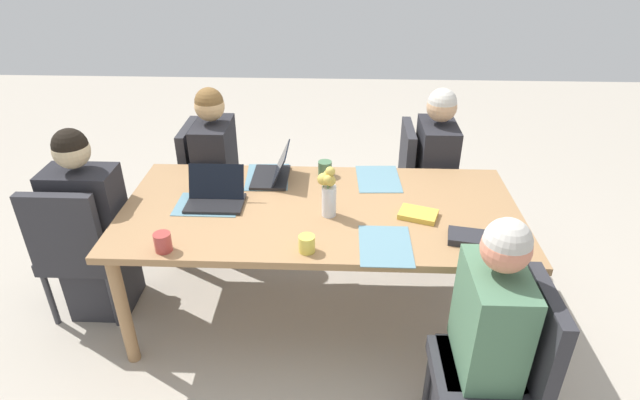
# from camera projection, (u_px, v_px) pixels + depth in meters

# --- Properties ---
(ground_plane) EXTENTS (10.00, 10.00, 0.00)m
(ground_plane) POSITION_uv_depth(u_px,v_px,m) (320.00, 310.00, 3.29)
(ground_plane) COLOR #B2A899
(dining_table) EXTENTS (2.22, 1.04, 0.75)m
(dining_table) POSITION_uv_depth(u_px,v_px,m) (320.00, 218.00, 2.95)
(dining_table) COLOR #9E754C
(dining_table) RESTS_ON ground_plane
(chair_head_right_left_near) EXTENTS (0.44, 0.44, 0.90)m
(chair_head_right_left_near) POSITION_uv_depth(u_px,v_px,m) (78.00, 245.00, 3.03)
(chair_head_right_left_near) COLOR #2D2D33
(chair_head_right_left_near) RESTS_ON ground_plane
(person_head_right_left_near) EXTENTS (0.40, 0.36, 1.19)m
(person_head_right_left_near) POSITION_uv_depth(u_px,v_px,m) (93.00, 234.00, 3.08)
(person_head_right_left_near) COLOR #2D2D33
(person_head_right_left_near) RESTS_ON ground_plane
(chair_near_left_mid) EXTENTS (0.44, 0.44, 0.90)m
(chair_near_left_mid) POSITION_uv_depth(u_px,v_px,m) (209.00, 179.00, 3.77)
(chair_near_left_mid) COLOR #2D2D33
(chair_near_left_mid) RESTS_ON ground_plane
(person_near_left_mid) EXTENTS (0.36, 0.40, 1.19)m
(person_near_left_mid) POSITION_uv_depth(u_px,v_px,m) (218.00, 179.00, 3.70)
(person_near_left_mid) COLOR #2D2D33
(person_near_left_mid) RESTS_ON ground_plane
(chair_near_left_far) EXTENTS (0.44, 0.44, 0.90)m
(chair_near_left_far) POSITION_uv_depth(u_px,v_px,m) (421.00, 180.00, 3.76)
(chair_near_left_far) COLOR #2D2D33
(chair_near_left_far) RESTS_ON ground_plane
(person_near_left_far) EXTENTS (0.36, 0.40, 1.19)m
(person_near_left_far) POSITION_uv_depth(u_px,v_px,m) (433.00, 180.00, 3.69)
(person_near_left_far) COLOR #2D2D33
(person_near_left_far) RESTS_ON ground_plane
(chair_far_right_near) EXTENTS (0.44, 0.44, 0.90)m
(chair_far_right_near) POSITION_uv_depth(u_px,v_px,m) (504.00, 365.00, 2.25)
(chair_far_right_near) COLOR #2D2D33
(chair_far_right_near) RESTS_ON ground_plane
(person_far_right_near) EXTENTS (0.36, 0.40, 1.19)m
(person_far_right_near) POSITION_uv_depth(u_px,v_px,m) (484.00, 350.00, 2.29)
(person_far_right_near) COLOR #2D2D33
(person_far_right_near) RESTS_ON ground_plane
(flower_vase) EXTENTS (0.10, 0.09, 0.29)m
(flower_vase) POSITION_uv_depth(u_px,v_px,m) (328.00, 190.00, 2.77)
(flower_vase) COLOR silver
(flower_vase) RESTS_ON dining_table
(placemat_head_right_left_near) EXTENTS (0.36, 0.26, 0.00)m
(placemat_head_right_left_near) POSITION_uv_depth(u_px,v_px,m) (208.00, 205.00, 2.94)
(placemat_head_right_left_near) COLOR slate
(placemat_head_right_left_near) RESTS_ON dining_table
(placemat_near_left_mid) EXTENTS (0.28, 0.38, 0.00)m
(placemat_near_left_mid) POSITION_uv_depth(u_px,v_px,m) (267.00, 177.00, 3.24)
(placemat_near_left_mid) COLOR slate
(placemat_near_left_mid) RESTS_ON dining_table
(placemat_near_left_far) EXTENTS (0.28, 0.37, 0.00)m
(placemat_near_left_far) POSITION_uv_depth(u_px,v_px,m) (378.00, 179.00, 3.21)
(placemat_near_left_far) COLOR slate
(placemat_near_left_far) RESTS_ON dining_table
(placemat_far_right_near) EXTENTS (0.26, 0.36, 0.00)m
(placemat_far_right_near) POSITION_uv_depth(u_px,v_px,m) (385.00, 246.00, 2.59)
(placemat_far_right_near) COLOR slate
(placemat_far_right_near) RESTS_ON dining_table
(laptop_head_right_left_near) EXTENTS (0.32, 0.22, 0.20)m
(laptop_head_right_left_near) POSITION_uv_depth(u_px,v_px,m) (216.00, 197.00, 2.94)
(laptop_head_right_left_near) COLOR black
(laptop_head_right_left_near) RESTS_ON dining_table
(laptop_near_left_mid) EXTENTS (0.22, 0.32, 0.20)m
(laptop_near_left_mid) POSITION_uv_depth(u_px,v_px,m) (274.00, 173.00, 3.20)
(laptop_near_left_mid) COLOR black
(laptop_near_left_mid) RESTS_ON dining_table
(coffee_mug_near_left) EXTENTS (0.08, 0.08, 0.09)m
(coffee_mug_near_left) POSITION_uv_depth(u_px,v_px,m) (307.00, 244.00, 2.53)
(coffee_mug_near_left) COLOR #DBC64C
(coffee_mug_near_left) RESTS_ON dining_table
(coffee_mug_near_right) EXTENTS (0.09, 0.09, 0.09)m
(coffee_mug_near_right) POSITION_uv_depth(u_px,v_px,m) (325.00, 168.00, 3.24)
(coffee_mug_near_right) COLOR #47704C
(coffee_mug_near_right) RESTS_ON dining_table
(coffee_mug_centre_left) EXTENTS (0.08, 0.08, 0.10)m
(coffee_mug_centre_left) POSITION_uv_depth(u_px,v_px,m) (163.00, 242.00, 2.53)
(coffee_mug_centre_left) COLOR #AD3D38
(coffee_mug_centre_left) RESTS_ON dining_table
(book_red_cover) EXTENTS (0.22, 0.17, 0.04)m
(book_red_cover) POSITION_uv_depth(u_px,v_px,m) (468.00, 238.00, 2.62)
(book_red_cover) COLOR #28282D
(book_red_cover) RESTS_ON dining_table
(book_blue_cover) EXTENTS (0.23, 0.20, 0.03)m
(book_blue_cover) POSITION_uv_depth(u_px,v_px,m) (418.00, 214.00, 2.82)
(book_blue_cover) COLOR gold
(book_blue_cover) RESTS_ON dining_table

